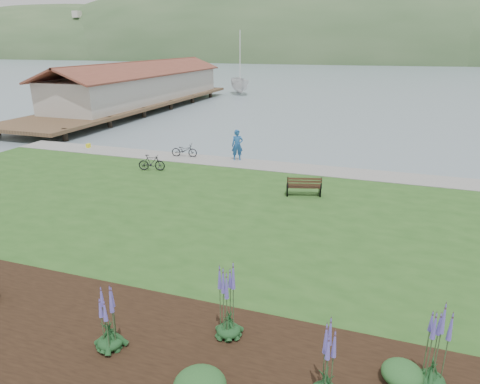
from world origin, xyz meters
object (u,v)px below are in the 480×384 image
(park_bench, at_px, (304,186))
(sailboat, at_px, (240,94))
(person, at_px, (237,143))
(bicycle_a, at_px, (184,150))

(park_bench, bearing_deg, sailboat, 97.11)
(sailboat, bearing_deg, person, -99.28)
(park_bench, distance_m, sailboat, 46.65)
(park_bench, xyz_separation_m, bicycle_a, (-8.81, 4.90, -0.06))
(person, bearing_deg, sailboat, 85.09)
(person, height_order, sailboat, sailboat)
(park_bench, distance_m, person, 7.41)
(person, height_order, bicycle_a, person)
(person, relative_size, bicycle_a, 1.35)
(bicycle_a, distance_m, sailboat, 39.22)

